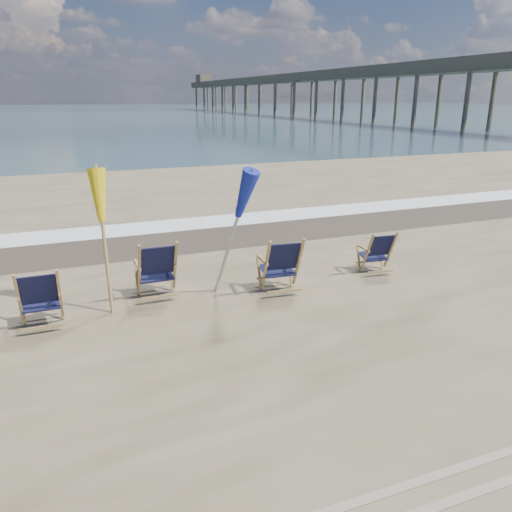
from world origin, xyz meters
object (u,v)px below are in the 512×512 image
at_px(umbrella_blue, 230,191).
at_px(fishing_pier, 309,89).
at_px(beach_chair_1, 175,268).
at_px(beach_chair_3, 391,252).
at_px(beach_chair_2, 299,264).
at_px(beach_chair_0, 60,297).
at_px(umbrella_yellow, 101,203).

distance_m(umbrella_blue, fishing_pier, 80.92).
height_order(beach_chair_1, beach_chair_3, beach_chair_1).
bearing_deg(beach_chair_3, umbrella_blue, 6.31).
relative_size(beach_chair_1, beach_chair_2, 1.01).
height_order(beach_chair_0, umbrella_blue, umbrella_blue).
height_order(beach_chair_2, beach_chair_3, beach_chair_2).
relative_size(beach_chair_1, beach_chair_3, 1.21).
xyz_separation_m(beach_chair_3, umbrella_blue, (-3.39, -0.00, 1.45)).
xyz_separation_m(beach_chair_3, umbrella_yellow, (-5.48, 0.30, 1.36)).
relative_size(umbrella_yellow, umbrella_blue, 0.96).
height_order(beach_chair_0, beach_chair_1, beach_chair_1).
distance_m(beach_chair_0, umbrella_yellow, 1.60).
height_order(beach_chair_3, fishing_pier, fishing_pier).
height_order(beach_chair_2, umbrella_yellow, umbrella_yellow).
distance_m(umbrella_yellow, umbrella_blue, 2.11).
distance_m(beach_chair_0, beach_chair_3, 6.25).
height_order(beach_chair_2, umbrella_blue, umbrella_blue).
distance_m(beach_chair_0, beach_chair_2, 4.04).
bearing_deg(umbrella_blue, umbrella_yellow, 171.82).
xyz_separation_m(umbrella_blue, fishing_pier, (38.25, 71.25, 2.74)).
height_order(umbrella_yellow, fishing_pier, fishing_pier).
distance_m(beach_chair_0, beach_chair_1, 1.99).
bearing_deg(fishing_pier, umbrella_blue, -118.23).
xyz_separation_m(beach_chair_2, umbrella_blue, (-1.19, 0.26, 1.37)).
relative_size(beach_chair_2, umbrella_blue, 0.45).
xyz_separation_m(beach_chair_1, umbrella_yellow, (-1.15, -0.03, 1.26)).
bearing_deg(beach_chair_3, beach_chair_1, 1.97).
bearing_deg(beach_chair_3, umbrella_yellow, 3.18).
bearing_deg(umbrella_blue, beach_chair_3, 0.01).
relative_size(beach_chair_3, umbrella_yellow, 0.39).
height_order(beach_chair_2, fishing_pier, fishing_pier).
height_order(umbrella_yellow, umbrella_blue, umbrella_blue).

